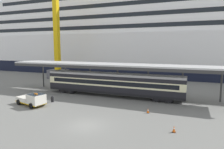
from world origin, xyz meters
The scene contains 9 objects.
ground_plane centered at (0.00, 0.00, 0.00)m, with size 400.00×400.00×0.00m, color slate.
cruise_ship centered at (-2.98, 46.81, 14.37)m, with size 133.65×22.69×40.40m.
platform_canopy centered at (-2.22, 14.13, 5.45)m, with size 40.65×5.24×5.75m.
train_carriage centered at (-2.22, 13.68, 2.31)m, with size 24.70×2.81×4.11m.
service_truck centered at (-11.15, 3.90, 0.99)m, with size 5.54×3.27×2.02m.
traffic_cone_near centered at (5.55, 6.80, 0.34)m, with size 0.36×0.36×0.69m.
traffic_cone_mid centered at (9.26, 1.69, 0.36)m, with size 0.36×0.36×0.72m.
dockside_crane centered at (-23.66, 28.02, 16.24)m, with size 13.37×4.40×55.04m.
quay_bollard centered at (-9.74, 6.67, 0.52)m, with size 0.48×0.48×0.96m.
Camera 1 is at (10.50, -18.90, 8.65)m, focal length 32.24 mm.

